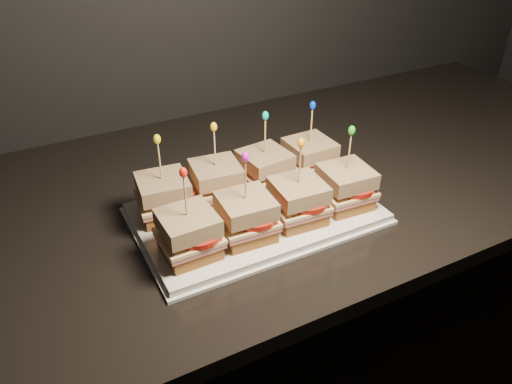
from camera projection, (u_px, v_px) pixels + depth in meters
name	position (u px, v px, depth m)	size (l,w,h in m)	color
granite_slab	(88.00, 234.00, 0.90)	(2.56, 0.75, 0.03)	black
platter	(256.00, 213.00, 0.91)	(0.42, 0.26, 0.02)	white
platter_rim	(256.00, 216.00, 0.91)	(0.43, 0.27, 0.01)	white
sandwich_0_bread_bot	(165.00, 209.00, 0.88)	(0.08, 0.08, 0.02)	brown
sandwich_0_ham	(165.00, 202.00, 0.87)	(0.09, 0.09, 0.01)	#C56361
sandwich_0_cheese	(164.00, 199.00, 0.87)	(0.09, 0.09, 0.01)	beige
sandwich_0_tomato	(171.00, 195.00, 0.87)	(0.08, 0.08, 0.01)	#AA1C0F
sandwich_0_bread_top	(163.00, 186.00, 0.86)	(0.08, 0.08, 0.03)	#572B11
sandwich_0_pick	(160.00, 163.00, 0.83)	(0.00, 0.00, 0.09)	tan
sandwich_0_frill	(157.00, 139.00, 0.81)	(0.01, 0.01, 0.02)	yellow
sandwich_1_bread_bot	(217.00, 195.00, 0.92)	(0.08, 0.08, 0.02)	brown
sandwich_1_ham	(217.00, 188.00, 0.91)	(0.09, 0.09, 0.01)	#C56361
sandwich_1_cheese	(217.00, 185.00, 0.91)	(0.09, 0.09, 0.01)	beige
sandwich_1_tomato	(224.00, 181.00, 0.90)	(0.08, 0.08, 0.01)	#AA1C0F
sandwich_1_bread_top	(216.00, 172.00, 0.89)	(0.08, 0.08, 0.03)	#572B11
sandwich_1_pick	(215.00, 150.00, 0.87)	(0.00, 0.00, 0.09)	tan
sandwich_1_frill	(214.00, 127.00, 0.85)	(0.01, 0.01, 0.02)	yellow
sandwich_2_bread_bot	(265.00, 182.00, 0.96)	(0.08, 0.08, 0.02)	brown
sandwich_2_ham	(265.00, 175.00, 0.95)	(0.09, 0.09, 0.01)	#C56361
sandwich_2_cheese	(265.00, 172.00, 0.95)	(0.09, 0.09, 0.01)	beige
sandwich_2_tomato	(272.00, 168.00, 0.94)	(0.08, 0.08, 0.01)	#AA1C0F
sandwich_2_bread_top	(265.00, 160.00, 0.93)	(0.08, 0.08, 0.03)	#572B11
sandwich_2_pick	(265.00, 138.00, 0.91)	(0.00, 0.00, 0.09)	tan
sandwich_2_frill	(265.00, 116.00, 0.88)	(0.01, 0.01, 0.02)	#0EA4B5
sandwich_3_bread_bot	(308.00, 170.00, 1.00)	(0.08, 0.08, 0.02)	brown
sandwich_3_ham	(309.00, 163.00, 0.99)	(0.09, 0.09, 0.01)	#C56361
sandwich_3_cheese	(309.00, 160.00, 0.99)	(0.09, 0.09, 0.01)	beige
sandwich_3_tomato	(316.00, 156.00, 0.98)	(0.08, 0.08, 0.01)	#AA1C0F
sandwich_3_bread_top	(310.00, 148.00, 0.97)	(0.08, 0.08, 0.03)	#572B11
sandwich_3_pick	(311.00, 127.00, 0.95)	(0.00, 0.00, 0.09)	tan
sandwich_3_frill	(313.00, 105.00, 0.92)	(0.01, 0.01, 0.02)	#032FE3
sandwich_4_bread_bot	(190.00, 247.00, 0.79)	(0.08, 0.08, 0.02)	brown
sandwich_4_ham	(189.00, 240.00, 0.78)	(0.09, 0.09, 0.01)	#C56361
sandwich_4_cheese	(189.00, 236.00, 0.78)	(0.09, 0.09, 0.01)	beige
sandwich_4_tomato	(197.00, 232.00, 0.78)	(0.08, 0.08, 0.01)	#AA1C0F
sandwich_4_bread_top	(188.00, 222.00, 0.77)	(0.08, 0.08, 0.03)	#572B11
sandwich_4_pick	(186.00, 198.00, 0.74)	(0.00, 0.00, 0.09)	tan
sandwich_4_frill	(183.00, 172.00, 0.72)	(0.01, 0.01, 0.02)	red
sandwich_5_bread_bot	(246.00, 230.00, 0.83)	(0.08, 0.08, 0.02)	brown
sandwich_5_ham	(246.00, 222.00, 0.82)	(0.09, 0.09, 0.01)	#C56361
sandwich_5_cheese	(246.00, 219.00, 0.82)	(0.09, 0.09, 0.01)	beige
sandwich_5_tomato	(254.00, 215.00, 0.82)	(0.08, 0.08, 0.01)	#AA1C0F
sandwich_5_bread_top	(246.00, 206.00, 0.80)	(0.08, 0.08, 0.03)	#572B11
sandwich_5_pick	(245.00, 182.00, 0.78)	(0.00, 0.00, 0.09)	tan
sandwich_5_frill	(245.00, 157.00, 0.76)	(0.01, 0.01, 0.02)	#C219B6
sandwich_6_bread_bot	(297.00, 214.00, 0.87)	(0.08, 0.08, 0.02)	brown
sandwich_6_ham	(298.00, 206.00, 0.86)	(0.09, 0.09, 0.01)	#C56361
sandwich_6_cheese	(298.00, 203.00, 0.86)	(0.09, 0.09, 0.01)	beige
sandwich_6_tomato	(306.00, 199.00, 0.85)	(0.08, 0.08, 0.01)	#AA1C0F
sandwich_6_bread_top	(298.00, 190.00, 0.84)	(0.08, 0.08, 0.03)	#572B11
sandwich_6_pick	(300.00, 167.00, 0.82)	(0.00, 0.00, 0.09)	tan
sandwich_6_frill	(301.00, 143.00, 0.80)	(0.01, 0.01, 0.02)	orange
sandwich_7_bread_bot	(344.00, 199.00, 0.91)	(0.08, 0.08, 0.02)	brown
sandwich_7_ham	(345.00, 192.00, 0.90)	(0.09, 0.09, 0.01)	#C56361
sandwich_7_cheese	(345.00, 189.00, 0.90)	(0.09, 0.09, 0.01)	beige
sandwich_7_tomato	(353.00, 185.00, 0.89)	(0.08, 0.08, 0.01)	#AA1C0F
sandwich_7_bread_top	(347.00, 176.00, 0.88)	(0.08, 0.08, 0.03)	#572B11
sandwich_7_pick	(349.00, 154.00, 0.86)	(0.00, 0.00, 0.09)	tan
sandwich_7_frill	(352.00, 130.00, 0.83)	(0.01, 0.01, 0.02)	green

